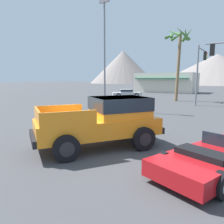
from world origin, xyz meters
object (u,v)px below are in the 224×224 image
object	(u,v)px
red_convertible_car	(216,158)
traffic_light_crosswalk	(201,65)
orange_pickup_truck	(106,119)
street_lamp_post	(105,47)
parked_car_silver	(126,93)
palm_tree_short	(179,47)

from	to	relation	value
red_convertible_car	traffic_light_crosswalk	bearing A→B (deg)	122.41
orange_pickup_truck	traffic_light_crosswalk	xyz separation A→B (m)	(-0.18, 17.35, 3.01)
red_convertible_car	street_lamp_post	world-z (taller)	street_lamp_post
orange_pickup_truck	parked_car_silver	xyz separation A→B (m)	(-11.03, 20.95, -0.51)
red_convertible_car	parked_car_silver	distance (m)	25.97
orange_pickup_truck	parked_car_silver	size ratio (longest dim) A/B	1.19
street_lamp_post	orange_pickup_truck	bearing A→B (deg)	-54.42
traffic_light_crosswalk	palm_tree_short	size ratio (longest dim) A/B	0.70
red_convertible_car	street_lamp_post	distance (m)	13.71
street_lamp_post	palm_tree_short	size ratio (longest dim) A/B	1.04
street_lamp_post	palm_tree_short	world-z (taller)	street_lamp_post
palm_tree_short	street_lamp_post	bearing A→B (deg)	-102.62
parked_car_silver	palm_tree_short	bearing A→B (deg)	40.77
orange_pickup_truck	palm_tree_short	bearing A→B (deg)	132.57
traffic_light_crosswalk	orange_pickup_truck	bearing A→B (deg)	-179.42
red_convertible_car	street_lamp_post	bearing A→B (deg)	158.73
red_convertible_car	traffic_light_crosswalk	world-z (taller)	traffic_light_crosswalk
street_lamp_post	palm_tree_short	distance (m)	11.74
traffic_light_crosswalk	palm_tree_short	distance (m)	4.35
orange_pickup_truck	red_convertible_car	bearing A→B (deg)	30.09
orange_pickup_truck	red_convertible_car	xyz separation A→B (m)	(4.02, -0.22, -0.70)
traffic_light_crosswalk	palm_tree_short	bearing A→B (deg)	55.04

